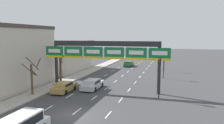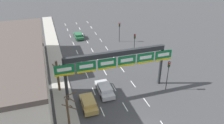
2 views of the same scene
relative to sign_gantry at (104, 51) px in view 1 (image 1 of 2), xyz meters
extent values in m
plane|color=#3D3D3F|center=(0.00, -9.89, -5.47)|extent=(220.00, 220.00, 0.00)
cube|color=#A8A399|center=(-8.00, -9.89, -5.39)|extent=(2.80, 110.00, 0.15)
cube|color=white|center=(-3.30, -8.89, -5.46)|extent=(0.12, 2.00, 0.01)
cube|color=white|center=(-3.30, -3.89, -5.46)|extent=(0.12, 2.00, 0.01)
cube|color=white|center=(-3.30, 1.11, -5.46)|extent=(0.12, 2.00, 0.01)
cube|color=white|center=(-3.30, 6.11, -5.46)|extent=(0.12, 2.00, 0.01)
cube|color=white|center=(-3.30, 11.11, -5.46)|extent=(0.12, 2.00, 0.01)
cube|color=white|center=(-3.30, 16.11, -5.46)|extent=(0.12, 2.00, 0.01)
cube|color=white|center=(-3.30, 21.11, -5.46)|extent=(0.12, 2.00, 0.01)
cube|color=white|center=(-3.30, 26.11, -5.46)|extent=(0.12, 2.00, 0.01)
cube|color=white|center=(-3.30, 31.11, -5.46)|extent=(0.12, 2.00, 0.01)
cube|color=white|center=(-3.30, 36.11, -5.46)|extent=(0.12, 2.00, 0.01)
cube|color=white|center=(0.00, -8.89, -5.46)|extent=(0.12, 2.00, 0.01)
cube|color=white|center=(0.00, -3.89, -5.46)|extent=(0.12, 2.00, 0.01)
cube|color=white|center=(0.00, 1.11, -5.46)|extent=(0.12, 2.00, 0.01)
cube|color=white|center=(0.00, 6.11, -5.46)|extent=(0.12, 2.00, 0.01)
cube|color=white|center=(0.00, 11.11, -5.46)|extent=(0.12, 2.00, 0.01)
cube|color=white|center=(0.00, 16.11, -5.46)|extent=(0.12, 2.00, 0.01)
cube|color=white|center=(0.00, 21.11, -5.46)|extent=(0.12, 2.00, 0.01)
cube|color=white|center=(0.00, 26.11, -5.46)|extent=(0.12, 2.00, 0.01)
cube|color=white|center=(0.00, 31.11, -5.46)|extent=(0.12, 2.00, 0.01)
cube|color=white|center=(0.00, 36.11, -5.46)|extent=(0.12, 2.00, 0.01)
cube|color=white|center=(3.30, -8.89, -5.46)|extent=(0.12, 2.00, 0.01)
cube|color=white|center=(3.30, -3.89, -5.46)|extent=(0.12, 2.00, 0.01)
cube|color=white|center=(3.30, 1.11, -5.46)|extent=(0.12, 2.00, 0.01)
cube|color=white|center=(3.30, 6.11, -5.46)|extent=(0.12, 2.00, 0.01)
cube|color=white|center=(3.30, 11.11, -5.46)|extent=(0.12, 2.00, 0.01)
cube|color=white|center=(3.30, 16.11, -5.46)|extent=(0.12, 2.00, 0.01)
cube|color=white|center=(3.30, 21.11, -5.46)|extent=(0.12, 2.00, 0.01)
cube|color=white|center=(3.30, 26.11, -5.46)|extent=(0.12, 2.00, 0.01)
cube|color=white|center=(3.30, 31.11, -5.46)|extent=(0.12, 2.00, 0.01)
cube|color=white|center=(3.30, 36.11, -5.46)|extent=(0.12, 2.00, 0.01)
cylinder|color=#232628|center=(-7.40, 0.07, -2.06)|extent=(0.45, 0.45, 6.82)
cylinder|color=#232628|center=(7.40, 0.07, -2.06)|extent=(0.45, 0.45, 6.82)
cube|color=#232628|center=(0.00, 0.07, 1.00)|extent=(14.80, 0.60, 0.70)
cube|color=#116B38|center=(-7.44, -0.27, -0.25)|extent=(2.73, 0.08, 1.60)
cube|color=white|center=(-7.44, -0.31, -0.11)|extent=(1.91, 0.02, 0.51)
cube|color=yellow|center=(-7.44, -0.31, -0.91)|extent=(2.67, 0.02, 0.29)
cube|color=#116B38|center=(-4.46, -0.27, -0.25)|extent=(2.73, 0.08, 1.60)
cube|color=white|center=(-4.46, -0.31, -0.11)|extent=(1.91, 0.02, 0.51)
cube|color=yellow|center=(-4.46, -0.31, -0.91)|extent=(2.67, 0.02, 0.29)
cube|color=#116B38|center=(-1.49, -0.27, -0.25)|extent=(2.73, 0.08, 1.60)
cube|color=white|center=(-1.49, -0.31, -0.11)|extent=(1.91, 0.02, 0.51)
cube|color=yellow|center=(-1.49, -0.31, -0.91)|extent=(2.67, 0.02, 0.29)
cube|color=#116B38|center=(1.49, -0.27, -0.25)|extent=(2.73, 0.08, 1.60)
cube|color=white|center=(1.49, -0.31, -0.11)|extent=(1.91, 0.02, 0.51)
cube|color=yellow|center=(1.49, -0.31, -0.91)|extent=(2.67, 0.02, 0.29)
cube|color=#116B38|center=(4.46, -0.27, -0.25)|extent=(2.73, 0.08, 1.60)
cube|color=white|center=(4.46, -0.31, -0.11)|extent=(1.91, 0.02, 0.51)
cube|color=yellow|center=(4.46, -0.31, -0.91)|extent=(2.67, 0.02, 0.29)
cube|color=#116B38|center=(7.44, -0.27, -0.25)|extent=(2.73, 0.08, 1.60)
cube|color=white|center=(7.44, -0.31, -0.11)|extent=(1.91, 0.02, 0.51)
cube|color=yellow|center=(7.44, -0.31, -0.91)|extent=(2.67, 0.02, 0.29)
cube|color=beige|center=(-16.03, 14.65, -2.52)|extent=(12.47, 14.21, 5.89)
cube|color=#4C423D|center=(-16.03, 14.65, 0.67)|extent=(12.72, 14.50, 0.50)
cube|color=silver|center=(-1.48, -15.32, -4.12)|extent=(1.72, 3.43, 0.87)
cube|color=black|center=(-1.48, -15.32, -4.12)|extent=(1.76, 3.15, 0.63)
cube|color=#A88947|center=(-4.86, -2.39, -4.91)|extent=(1.88, 4.26, 0.72)
cube|color=#A88947|center=(-4.86, -2.64, -4.32)|extent=(1.73, 2.22, 0.44)
cube|color=black|center=(-4.86, -2.64, -4.32)|extent=(1.77, 2.04, 0.32)
cylinder|color=black|center=(-5.72, -1.11, -5.14)|extent=(0.22, 0.66, 0.66)
cylinder|color=black|center=(-4.01, -1.11, -5.14)|extent=(0.22, 0.66, 0.66)
cylinder|color=black|center=(-5.72, -3.67, -5.14)|extent=(0.22, 0.66, 0.66)
cylinder|color=black|center=(-4.01, -3.67, -5.14)|extent=(0.22, 0.66, 0.66)
cube|color=#235B38|center=(-1.53, 24.27, -4.98)|extent=(1.81, 4.57, 0.57)
cube|color=#235B38|center=(-1.53, 24.00, -4.44)|extent=(1.67, 2.38, 0.50)
cube|color=black|center=(-1.53, 24.00, -4.44)|extent=(1.70, 2.19, 0.36)
cylinder|color=black|center=(-2.35, 25.65, -5.14)|extent=(0.22, 0.66, 0.66)
cylinder|color=black|center=(-0.71, 25.65, -5.14)|extent=(0.22, 0.66, 0.66)
cylinder|color=black|center=(-2.35, 22.90, -5.14)|extent=(0.22, 0.66, 0.66)
cylinder|color=black|center=(-0.71, 22.90, -5.14)|extent=(0.22, 0.66, 0.66)
cube|color=#B7B7BC|center=(-1.79, 0.24, -4.93)|extent=(1.94, 4.80, 0.68)
cube|color=#B7B7BC|center=(-1.79, -0.05, -4.33)|extent=(1.78, 2.50, 0.52)
cube|color=black|center=(-1.79, -0.05, -4.33)|extent=(1.82, 2.30, 0.37)
cylinder|color=black|center=(-2.67, 1.68, -5.14)|extent=(0.22, 0.66, 0.66)
cylinder|color=black|center=(-0.91, 1.68, -5.14)|extent=(0.22, 0.66, 0.66)
cylinder|color=black|center=(-2.67, -1.20, -5.14)|extent=(0.22, 0.66, 0.66)
cylinder|color=black|center=(-0.91, -1.20, -5.14)|extent=(0.22, 0.66, 0.66)
cylinder|color=black|center=(7.57, -1.87, -3.46)|extent=(0.12, 0.12, 4.02)
cube|color=black|center=(7.57, -1.87, -1.00)|extent=(0.30, 0.24, 0.90)
sphere|color=red|center=(7.57, -2.00, -0.70)|extent=(0.20, 0.20, 0.20)
sphere|color=#412F0C|center=(7.57, -2.00, -1.00)|extent=(0.20, 0.20, 0.20)
sphere|color=#0E3515|center=(7.57, -2.00, -1.30)|extent=(0.20, 0.20, 0.20)
cylinder|color=black|center=(7.24, 18.96, -3.63)|extent=(0.12, 0.12, 3.67)
cube|color=black|center=(7.24, 18.96, -1.35)|extent=(0.30, 0.24, 0.90)
sphere|color=red|center=(7.24, 18.83, -1.05)|extent=(0.20, 0.20, 0.20)
sphere|color=#412F0C|center=(7.24, 18.83, -1.35)|extent=(0.20, 0.20, 0.20)
sphere|color=#0E3515|center=(7.24, 18.83, -1.65)|extent=(0.20, 0.20, 0.20)
cylinder|color=black|center=(7.50, 10.76, -3.56)|extent=(0.12, 0.12, 3.81)
cube|color=black|center=(7.50, 10.76, -1.20)|extent=(0.30, 0.24, 0.90)
sphere|color=red|center=(7.50, 10.63, -0.90)|extent=(0.20, 0.20, 0.20)
sphere|color=#412F0C|center=(7.50, 10.63, -1.20)|extent=(0.20, 0.20, 0.20)
sphere|color=#0E3515|center=(7.50, 10.63, -1.50)|extent=(0.20, 0.20, 0.20)
cylinder|color=brown|center=(-7.92, -5.07, -3.39)|extent=(0.28, 0.28, 3.85)
cylinder|color=brown|center=(-7.72, -5.89, -2.00)|extent=(1.74, 0.54, 1.49)
cylinder|color=brown|center=(-7.36, -5.56, -1.31)|extent=(1.12, 1.27, 1.78)
cylinder|color=brown|center=(-7.49, -5.22, -2.44)|extent=(0.44, 0.98, 1.05)
cylinder|color=brown|center=(-7.35, -4.35, -1.38)|extent=(1.57, 1.28, 1.46)
cylinder|color=brown|center=(-8.29, 2.81, -2.81)|extent=(0.35, 0.35, 5.02)
cylinder|color=brown|center=(-8.18, 2.32, -1.42)|extent=(1.15, 0.41, 1.68)
cylinder|color=brown|center=(-8.22, 3.24, -1.66)|extent=(1.00, 0.30, 1.16)
cylinder|color=brown|center=(-8.28, 2.24, -1.12)|extent=(1.27, 0.17, 1.52)
camera|label=1|loc=(9.17, -28.21, 2.11)|focal=35.00mm
camera|label=2|loc=(-9.14, -26.24, 14.24)|focal=35.00mm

